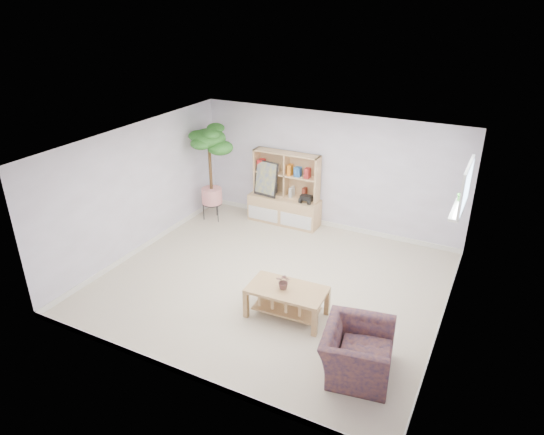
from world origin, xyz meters
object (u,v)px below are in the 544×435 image
at_px(coffee_table, 287,302).
at_px(floor_tree, 211,174).
at_px(armchair, 357,349).
at_px(storage_unit, 284,189).

bearing_deg(coffee_table, floor_tree, 137.72).
height_order(coffee_table, armchair, armchair).
bearing_deg(coffee_table, armchair, -30.19).
bearing_deg(armchair, coffee_table, 52.89).
xyz_separation_m(coffee_table, armchair, (1.31, -0.68, 0.13)).
relative_size(storage_unit, floor_tree, 0.74).
distance_m(storage_unit, coffee_table, 3.35).
relative_size(coffee_table, armchair, 1.18).
bearing_deg(coffee_table, storage_unit, 113.70).
bearing_deg(armchair, storage_unit, 27.74).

